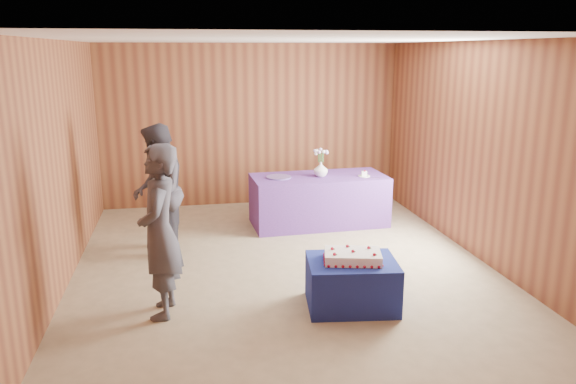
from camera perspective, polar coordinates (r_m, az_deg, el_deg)
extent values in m
plane|color=#9B8A6A|center=(7.00, -0.56, -7.43)|extent=(6.00, 6.00, 0.00)
cube|color=brown|center=(9.56, -3.75, 6.78)|extent=(5.00, 0.04, 2.70)
cube|color=brown|center=(3.80, 7.38, -4.87)|extent=(5.00, 0.04, 2.70)
cube|color=brown|center=(6.67, -22.27, 2.49)|extent=(0.04, 6.00, 2.70)
cube|color=brown|center=(7.47, 18.71, 3.96)|extent=(0.04, 6.00, 2.70)
cube|color=white|center=(6.51, -0.62, 15.25)|extent=(5.00, 6.00, 0.04)
cube|color=navy|center=(5.89, 6.49, -9.22)|extent=(0.98, 0.81, 0.50)
cube|color=#693798|center=(8.51, 3.14, -0.83)|extent=(2.04, 0.98, 0.75)
cube|color=white|center=(5.77, 6.58, -6.51)|extent=(0.64, 0.50, 0.10)
sphere|color=maroon|center=(5.59, 3.79, -7.53)|extent=(0.03, 0.03, 0.03)
sphere|color=maroon|center=(5.63, 9.59, -7.54)|extent=(0.03, 0.03, 0.03)
sphere|color=maroon|center=(5.94, 3.72, -6.19)|extent=(0.03, 0.03, 0.03)
sphere|color=maroon|center=(5.98, 9.17, -6.21)|extent=(0.03, 0.03, 0.03)
sphere|color=maroon|center=(5.64, 4.94, -6.19)|extent=(0.03, 0.03, 0.03)
cone|color=#155F1D|center=(5.65, 5.17, -6.28)|extent=(0.02, 0.02, 0.02)
sphere|color=maroon|center=(5.83, 8.03, -5.59)|extent=(0.03, 0.03, 0.03)
cone|color=#155F1D|center=(5.84, 8.24, -5.68)|extent=(0.02, 0.02, 0.02)
sphere|color=maroon|center=(5.74, 6.60, -5.87)|extent=(0.03, 0.03, 0.03)
cone|color=#155F1D|center=(5.75, 6.82, -5.96)|extent=(0.02, 0.02, 0.02)
imported|color=white|center=(8.37, 3.35, 2.32)|extent=(0.25, 0.25, 0.22)
cylinder|color=#2A6A2D|center=(8.35, 3.61, 3.57)|extent=(0.01, 0.01, 0.15)
sphere|color=#C1A8D9|center=(8.35, 3.97, 4.08)|extent=(0.05, 0.05, 0.05)
cylinder|color=#2A6A2D|center=(8.37, 3.51, 3.59)|extent=(0.01, 0.01, 0.15)
sphere|color=silver|center=(8.40, 3.74, 4.15)|extent=(0.05, 0.05, 0.05)
cylinder|color=#2A6A2D|center=(8.37, 3.35, 3.60)|extent=(0.01, 0.01, 0.15)
sphere|color=#C1A8D9|center=(8.41, 3.33, 4.17)|extent=(0.05, 0.05, 0.05)
cylinder|color=#2A6A2D|center=(8.36, 3.19, 3.59)|extent=(0.01, 0.01, 0.15)
sphere|color=silver|center=(8.39, 2.95, 4.15)|extent=(0.05, 0.05, 0.05)
cylinder|color=#2A6A2D|center=(8.34, 3.12, 3.57)|extent=(0.01, 0.01, 0.15)
sphere|color=#C1A8D9|center=(8.33, 2.76, 4.09)|extent=(0.05, 0.05, 0.05)
cylinder|color=#2A6A2D|center=(8.32, 3.16, 3.54)|extent=(0.01, 0.01, 0.15)
sphere|color=silver|center=(8.28, 2.85, 4.01)|extent=(0.05, 0.05, 0.05)
cylinder|color=#2A6A2D|center=(8.30, 3.30, 3.52)|extent=(0.01, 0.01, 0.15)
sphere|color=#C1A8D9|center=(8.24, 3.20, 3.96)|extent=(0.05, 0.05, 0.05)
cylinder|color=#2A6A2D|center=(8.31, 3.47, 3.52)|extent=(0.01, 0.01, 0.15)
sphere|color=silver|center=(8.24, 3.63, 3.96)|extent=(0.05, 0.05, 0.05)
cylinder|color=#2A6A2D|center=(8.32, 3.59, 3.54)|extent=(0.01, 0.01, 0.15)
sphere|color=#C1A8D9|center=(8.29, 3.93, 4.01)|extent=(0.05, 0.05, 0.05)
cylinder|color=#5D4993|center=(8.29, -0.95, 1.52)|extent=(0.48, 0.48, 0.02)
cylinder|color=silver|center=(8.46, 7.74, 1.62)|extent=(0.19, 0.19, 0.01)
cube|color=white|center=(8.45, 7.75, 1.88)|extent=(0.09, 0.08, 0.07)
sphere|color=maroon|center=(8.42, 7.81, 2.16)|extent=(0.03, 0.03, 0.03)
cube|color=silver|center=(8.37, 8.47, 1.42)|extent=(0.26, 0.08, 0.00)
imported|color=#3A3A44|center=(5.61, -12.89, -3.96)|extent=(0.47, 0.66, 1.73)
imported|color=#33323C|center=(7.29, -13.09, 0.08)|extent=(0.66, 0.84, 1.70)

